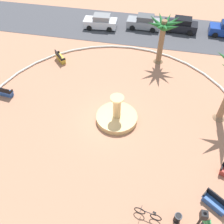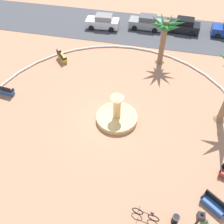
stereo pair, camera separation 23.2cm
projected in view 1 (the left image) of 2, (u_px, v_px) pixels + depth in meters
name	position (u px, v px, depth m)	size (l,w,h in m)	color
ground_plane	(110.00, 121.00, 20.49)	(80.00, 80.00, 0.00)	tan
plaza_curb	(110.00, 120.00, 20.42)	(22.40, 22.40, 0.20)	silver
street_asphalt	(136.00, 29.00, 30.97)	(48.00, 8.00, 0.03)	#424247
fountain	(117.00, 117.00, 20.33)	(3.38, 3.38, 2.50)	tan
palm_tree_near_fountain	(163.00, 31.00, 23.60)	(3.53, 3.53, 4.82)	brown
bench_north	(4.00, 92.00, 22.37)	(1.65, 0.68, 1.00)	#335BA8
bench_southeast	(215.00, 203.00, 15.37)	(1.59, 1.34, 1.00)	#335BA8
bench_southwest	(60.00, 58.00, 26.03)	(1.46, 1.51, 1.00)	gold
trash_bin	(177.00, 218.00, 14.71)	(0.46, 0.46, 0.73)	black
bicycle_by_lamppost	(148.00, 214.00, 14.88)	(1.70, 0.50, 0.94)	black
person_cyclist_photo	(205.00, 222.00, 14.01)	(0.38, 0.42, 1.67)	#33333D
parked_car_leftmost	(101.00, 22.00, 30.55)	(4.09, 2.10, 1.67)	silver
parked_car_second	(144.00, 22.00, 30.49)	(4.02, 1.96, 1.67)	gray
parked_car_third	(181.00, 25.00, 30.02)	(4.08, 2.08, 1.67)	black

